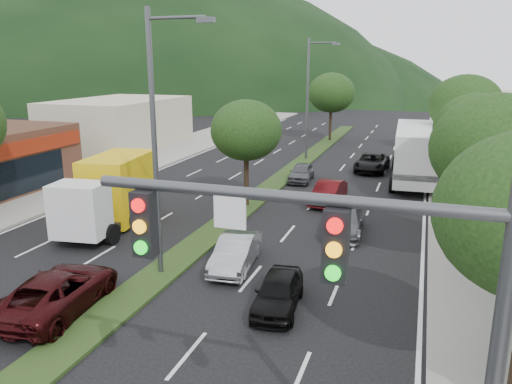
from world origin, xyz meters
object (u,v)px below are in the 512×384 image
(suv_maroon, at_px, (58,291))
(motorhome, at_px, (416,153))
(car_queue_a, at_px, (278,292))
(box_truck, at_px, (112,194))
(car_queue_d, at_px, (372,162))
(streetlight_near, at_px, (159,134))
(car_queue_c, at_px, (328,193))
(tree_r_c, at_px, (477,129))
(tree_r_e, at_px, (458,99))
(tree_med_near, at_px, (246,130))
(tree_r_d, at_px, (465,105))
(streetlight_mid, at_px, (310,93))
(sedan_silver, at_px, (236,252))
(car_queue_e, at_px, (301,172))
(tree_r_b, at_px, (496,149))
(car_queue_b, at_px, (345,221))
(traffic_signal, at_px, (379,319))
(tree_med_far, at_px, (331,93))

(suv_maroon, xyz_separation_m, motorhome, (10.77, 23.41, 1.32))
(suv_maroon, bearing_deg, car_queue_a, -166.05)
(box_truck, bearing_deg, car_queue_d, -130.37)
(streetlight_near, xyz_separation_m, car_queue_c, (4.14, 12.19, -4.92))
(tree_r_c, relative_size, tree_r_e, 0.97)
(tree_med_near, bearing_deg, tree_r_d, 45.00)
(car_queue_a, bearing_deg, tree_r_d, 67.83)
(streetlight_mid, height_order, box_truck, streetlight_mid)
(car_queue_a, distance_m, box_truck, 12.12)
(tree_r_d, relative_size, car_queue_c, 1.79)
(streetlight_near, bearing_deg, streetlight_mid, 90.00)
(tree_med_near, relative_size, sedan_silver, 1.52)
(sedan_silver, height_order, car_queue_d, car_queue_d)
(car_queue_a, height_order, car_queue_e, car_queue_e)
(motorhome, bearing_deg, tree_r_e, 74.06)
(tree_r_d, xyz_separation_m, car_queue_c, (-7.66, -9.81, -4.52))
(car_queue_a, xyz_separation_m, box_truck, (-10.52, 5.92, 1.03))
(tree_med_near, relative_size, streetlight_mid, 0.60)
(tree_r_b, bearing_deg, car_queue_b, 151.58)
(tree_med_near, xyz_separation_m, motorhome, (9.00, 9.67, -2.41))
(tree_r_e, bearing_deg, streetlight_mid, -149.31)
(tree_r_c, xyz_separation_m, car_queue_d, (-6.17, 10.19, -4.08))
(traffic_signal, height_order, tree_med_near, traffic_signal)
(suv_maroon, distance_m, motorhome, 25.80)
(tree_r_b, relative_size, car_queue_c, 1.73)
(car_queue_d, xyz_separation_m, motorhome, (3.17, -2.52, 1.35))
(tree_r_d, bearing_deg, tree_med_far, 130.60)
(streetlight_mid, distance_m, sedan_silver, 24.04)
(tree_r_e, relative_size, tree_med_near, 1.11)
(tree_r_b, relative_size, box_truck, 0.95)
(car_queue_c, bearing_deg, car_queue_b, -66.10)
(tree_med_near, xyz_separation_m, streetlight_near, (0.21, -10.00, 1.16))
(tree_r_b, xyz_separation_m, tree_r_d, (0.00, 18.00, 0.14))
(tree_med_near, relative_size, car_queue_a, 1.69)
(traffic_signal, height_order, car_queue_b, traffic_signal)
(tree_r_e, relative_size, motorhome, 0.67)
(tree_r_d, bearing_deg, tree_r_e, 90.00)
(car_queue_a, bearing_deg, traffic_signal, -70.95)
(suv_maroon, height_order, car_queue_e, suv_maroon)
(suv_maroon, distance_m, car_queue_a, 7.39)
(tree_r_e, height_order, box_truck, tree_r_e)
(tree_r_e, bearing_deg, car_queue_a, -101.60)
(streetlight_near, distance_m, streetlight_mid, 25.00)
(car_queue_e, relative_size, motorhome, 0.37)
(tree_r_c, xyz_separation_m, car_queue_a, (-6.82, -13.23, -4.14))
(tree_r_c, xyz_separation_m, box_truck, (-17.34, -7.30, -3.11))
(car_queue_c, bearing_deg, tree_r_b, -42.41)
(car_queue_e, bearing_deg, car_queue_b, -69.13)
(tree_med_far, relative_size, suv_maroon, 1.37)
(tree_r_b, distance_m, tree_r_e, 28.00)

